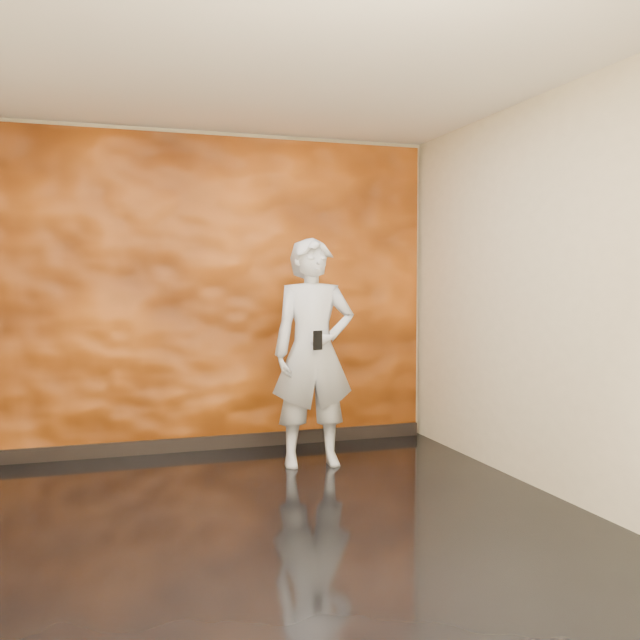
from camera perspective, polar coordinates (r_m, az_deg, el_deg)
The scene contains 5 objects.
room at distance 4.42m, azimuth -4.30°, elevation 2.02°, with size 4.02×4.02×2.81m.
feature_wall at distance 6.35m, azimuth -8.47°, elevation 2.12°, with size 3.90×0.06×2.75m, color orange.
baseboard at distance 6.46m, azimuth -8.32°, elevation -9.67°, with size 3.90×0.04×0.12m, color black.
man at distance 5.73m, azimuth -0.53°, elevation -2.60°, with size 0.67×0.44×1.83m, color #969AA3.
phone at distance 5.44m, azimuth -0.19°, elevation -1.63°, with size 0.08×0.02×0.15m, color black.
Camera 1 is at (-1.04, -4.30, 1.47)m, focal length 40.00 mm.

